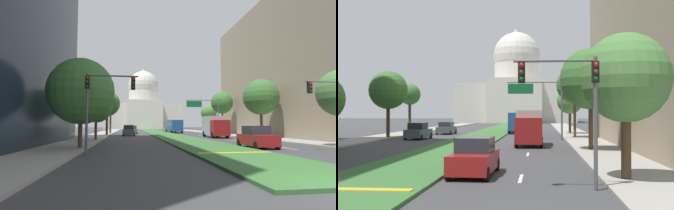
{
  "view_description": "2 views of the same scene",
  "coord_description": "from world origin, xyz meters",
  "views": [
    {
      "loc": [
        -6.59,
        -6.86,
        1.92
      ],
      "look_at": [
        0.29,
        40.04,
        5.41
      ],
      "focal_mm": 28.49,
      "sensor_mm": 36.0,
      "label": 1
    },
    {
      "loc": [
        7.08,
        -5.62,
        3.04
      ],
      "look_at": [
        2.06,
        54.63,
        4.08
      ],
      "focal_mm": 43.98,
      "sensor_mm": 36.0,
      "label": 2
    }
  ],
  "objects": [
    {
      "name": "grass_median",
      "position": [
        0.0,
        53.36,
        0.07
      ],
      "size": [
        5.29,
        106.73,
        0.14
      ],
      "primitive_type": "cube",
      "color": "#386B33",
      "rests_on": "ground_plane"
    },
    {
      "name": "traffic_light_near_left",
      "position": [
        -8.38,
        10.43,
        3.8
      ],
      "size": [
        3.34,
        0.35,
        5.2
      ],
      "color": "#515456",
      "rests_on": "ground_plane"
    },
    {
      "name": "street_tree_left_near",
      "position": [
        -10.31,
        14.5,
        4.5
      ],
      "size": [
        5.17,
        5.17,
        7.09
      ],
      "color": "#4C3823",
      "rests_on": "ground_plane"
    },
    {
      "name": "box_truck_delivery",
      "position": [
        6.1,
        31.57,
        1.68
      ],
      "size": [
        2.4,
        6.4,
        3.2
      ],
      "color": "maroon",
      "rests_on": "ground_plane"
    },
    {
      "name": "sidewalk_left",
      "position": [
        -11.73,
        47.43,
        0.07
      ],
      "size": [
        4.0,
        106.73,
        0.15
      ],
      "primitive_type": "cube",
      "color": "#9E9991",
      "rests_on": "ground_plane"
    },
    {
      "name": "street_tree_right_distant",
      "position": [
        11.1,
        50.73,
        4.54
      ],
      "size": [
        3.55,
        3.55,
        6.34
      ],
      "color": "#4C3823",
      "rests_on": "ground_plane"
    },
    {
      "name": "street_tree_left_far",
      "position": [
        -10.37,
        40.35,
        5.55
      ],
      "size": [
        4.42,
        4.42,
        7.79
      ],
      "color": "#4C3823",
      "rests_on": "ground_plane"
    },
    {
      "name": "street_tree_right_mid",
      "position": [
        10.99,
        26.67,
        5.62
      ],
      "size": [
        4.78,
        4.78,
        8.03
      ],
      "color": "#4C3823",
      "rests_on": "ground_plane"
    },
    {
      "name": "street_tree_right_far",
      "position": [
        11.02,
        41.9,
        6.1
      ],
      "size": [
        4.22,
        4.22,
        8.23
      ],
      "color": "#4C3823",
      "rests_on": "ground_plane"
    },
    {
      "name": "overhead_guide_sign",
      "position": [
        7.12,
        39.48,
        4.67
      ],
      "size": [
        6.1,
        0.2,
        6.5
      ],
      "color": "#515456",
      "rests_on": "ground_plane"
    },
    {
      "name": "traffic_light_near_right",
      "position": [
        8.38,
        10.57,
        3.8
      ],
      "size": [
        3.34,
        0.35,
        5.2
      ],
      "color": "#515456",
      "rests_on": "ground_plane"
    },
    {
      "name": "sedan_lead_stopped",
      "position": [
        3.92,
        14.06,
        0.84
      ],
      "size": [
        2.05,
        4.36,
        1.82
      ],
      "color": "maroon",
      "rests_on": "ground_plane"
    },
    {
      "name": "street_tree_left_mid",
      "position": [
        -10.48,
        25.81,
        4.11
      ],
      "size": [
        3.94,
        3.94,
        6.09
      ],
      "color": "#4C3823",
      "rests_on": "ground_plane"
    },
    {
      "name": "city_bus",
      "position": [
        3.92,
        55.68,
        1.77
      ],
      "size": [
        2.62,
        11.0,
        2.95
      ],
      "color": "#1E4C8C",
      "rests_on": "ground_plane"
    },
    {
      "name": "capitol_building",
      "position": [
        0.0,
        117.86,
        9.68
      ],
      "size": [
        34.51,
        24.68,
        28.03
      ],
      "color": "beige",
      "rests_on": "ground_plane"
    },
    {
      "name": "sedan_distant",
      "position": [
        -5.85,
        50.31,
        0.79
      ],
      "size": [
        1.97,
        4.69,
        1.68
      ],
      "color": "#4C5156",
      "rests_on": "ground_plane"
    },
    {
      "name": "street_tree_left_distant",
      "position": [
        -10.28,
        47.92,
        5.33
      ],
      "size": [
        2.84,
        2.84,
        6.84
      ],
      "color": "#4C3823",
      "rests_on": "ground_plane"
    },
    {
      "name": "ground_plane",
      "position": [
        0.0,
        59.29,
        0.0
      ],
      "size": [
        260.89,
        260.89,
        0.0
      ],
      "primitive_type": "plane",
      "color": "#3D3D3F"
    },
    {
      "name": "sedan_midblock",
      "position": [
        -6.55,
        39.48,
        0.86
      ],
      "size": [
        2.19,
        4.3,
        1.85
      ],
      "color": "#4C5156",
      "rests_on": "ground_plane"
    },
    {
      "name": "midrise_block_right",
      "position": [
        21.83,
        32.04,
        10.75
      ],
      "size": [
        16.2,
        35.65,
        21.5
      ],
      "primitive_type": "cube",
      "color": "tan",
      "rests_on": "ground_plane"
    },
    {
      "name": "sedan_far_horizon",
      "position": [
        4.16,
        65.04,
        0.81
      ],
      "size": [
        1.94,
        4.52,
        1.74
      ],
      "color": "#BCBCC1",
      "rests_on": "ground_plane"
    },
    {
      "name": "sidewalk_right",
      "position": [
        11.73,
        47.43,
        0.07
      ],
      "size": [
        4.0,
        106.73,
        0.15
      ],
      "primitive_type": "cube",
      "color": "#9E9991",
      "rests_on": "ground_plane"
    },
    {
      "name": "median_curb_nose",
      "position": [
        0.0,
        9.19,
        0.16
      ],
      "size": [
        4.76,
        0.5,
        0.04
      ],
      "primitive_type": "cube",
      "color": "gold",
      "rests_on": "grass_median"
    },
    {
      "name": "lane_dashes_right",
      "position": [
        6.19,
        41.45,
        0.0
      ],
      "size": [
        0.16,
        64.48,
        0.01
      ],
      "color": "silver",
      "rests_on": "ground_plane"
    }
  ]
}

